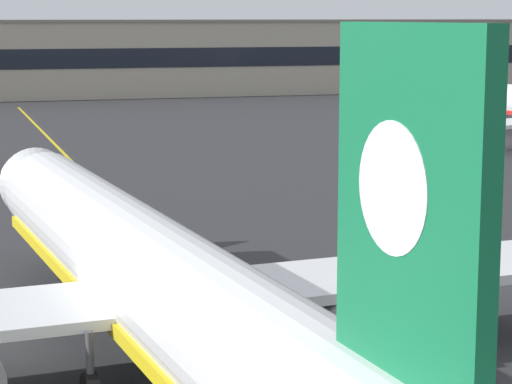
# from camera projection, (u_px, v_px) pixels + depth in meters

# --- Properties ---
(taxiway_centreline) EXTENTS (2.69, 179.99, 0.01)m
(taxiway_centreline) POSITION_uv_depth(u_px,v_px,m) (166.00, 257.00, 51.64)
(taxiway_centreline) COLOR yellow
(taxiway_centreline) RESTS_ON ground
(airliner_foreground) EXTENTS (32.32, 41.52, 11.65)m
(airliner_foreground) POSITION_uv_depth(u_px,v_px,m) (155.00, 282.00, 33.30)
(airliner_foreground) COLOR white
(airliner_foreground) RESTS_ON ground
(safety_cone_by_nose_gear) EXTENTS (0.44, 0.44, 0.55)m
(safety_cone_by_nose_gear) POSITION_uv_depth(u_px,v_px,m) (103.00, 265.00, 48.85)
(safety_cone_by_nose_gear) COLOR orange
(safety_cone_by_nose_gear) RESTS_ON ground
(terminal_building) EXTENTS (156.66, 12.40, 11.26)m
(terminal_building) POSITION_uv_depth(u_px,v_px,m) (61.00, 59.00, 152.44)
(terminal_building) COLOR #B2A893
(terminal_building) RESTS_ON ground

